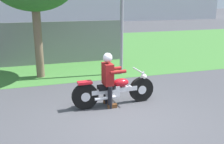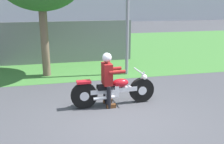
% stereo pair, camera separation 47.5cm
% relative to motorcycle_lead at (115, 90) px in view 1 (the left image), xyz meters
% --- Properties ---
extents(ground, '(120.00, 120.00, 0.00)m').
position_rel_motorcycle_lead_xyz_m(ground, '(-0.14, -0.87, -0.40)').
color(ground, '#424247').
extents(grass_verge, '(60.00, 12.00, 0.01)m').
position_rel_motorcycle_lead_xyz_m(grass_verge, '(-0.14, 8.19, -0.40)').
color(grass_verge, '#3D7533').
rests_on(grass_verge, ground).
extents(motorcycle_lead, '(2.25, 0.66, 0.90)m').
position_rel_motorcycle_lead_xyz_m(motorcycle_lead, '(0.00, 0.00, 0.00)').
color(motorcycle_lead, black).
rests_on(motorcycle_lead, ground).
extents(rider_lead, '(0.56, 0.48, 1.42)m').
position_rel_motorcycle_lead_xyz_m(rider_lead, '(-0.17, -0.00, 0.42)').
color(rider_lead, black).
rests_on(rider_lead, ground).
extents(fence_segment, '(7.00, 0.06, 1.80)m').
position_rel_motorcycle_lead_xyz_m(fence_segment, '(-1.48, 5.12, 0.50)').
color(fence_segment, slate).
rests_on(fence_segment, ground).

